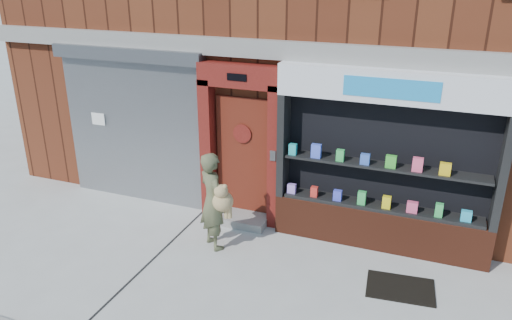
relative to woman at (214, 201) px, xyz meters
The scene contains 6 objects.
ground 1.40m from the woman, 45.06° to the right, with size 80.00×80.00×0.00m, color #9E9E99.
shutter_bay 2.63m from the woman, 152.81° to the left, with size 3.10×0.30×3.04m.
red_door_bay 1.23m from the woman, 87.82° to the left, with size 1.52×0.58×2.90m.
pharmacy_bay 2.79m from the woman, 21.92° to the left, with size 3.50×0.41×3.00m.
woman is the anchor object (origin of this frame).
doormat 3.17m from the woman, ahead, with size 0.97×0.68×0.02m, color black.
Camera 1 is at (2.49, -5.77, 4.46)m, focal length 35.00 mm.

